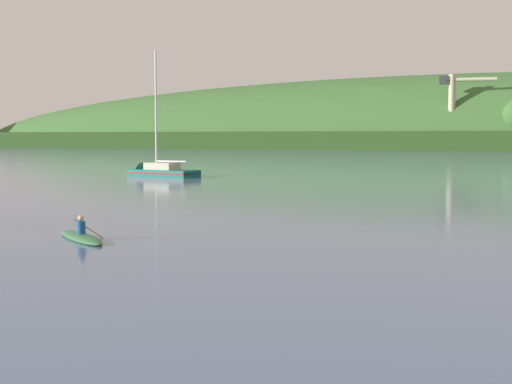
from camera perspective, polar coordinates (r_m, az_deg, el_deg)
name	(u,v)px	position (r m, az deg, el deg)	size (l,w,h in m)	color
far_shoreline_hill	(449,148)	(239.04, 13.99, 3.16)	(467.00, 88.03, 44.50)	#27431B
dockside_crane	(453,113)	(212.95, 14.25, 5.62)	(14.70, 4.45, 20.07)	#4C4C51
sailboat_near_mooring	(156,174)	(73.58, -7.36, 1.29)	(7.94, 3.68, 13.01)	#0F564C
canoe_with_paddler	(81,237)	(29.31, -12.70, -3.25)	(3.94, 3.20, 1.02)	#33663D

